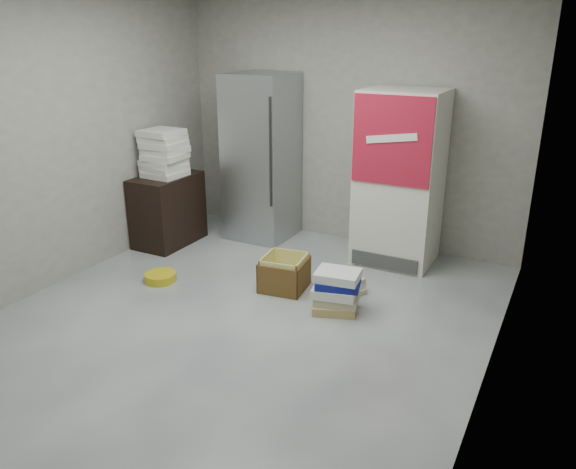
% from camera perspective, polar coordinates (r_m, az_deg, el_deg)
% --- Properties ---
extents(ground, '(5.00, 5.00, 0.00)m').
position_cam_1_polar(ground, '(4.75, -6.15, -9.64)').
color(ground, '#AFAFAA').
rests_on(ground, ground).
extents(room_shell, '(4.04, 5.04, 2.82)m').
position_cam_1_polar(room_shell, '(4.16, -7.08, 12.38)').
color(room_shell, '#A19A91').
rests_on(room_shell, ground).
extents(steel_fridge, '(0.70, 0.72, 1.90)m').
position_cam_1_polar(steel_fridge, '(6.56, -2.69, 7.80)').
color(steel_fridge, '#AFB1B7').
rests_on(steel_fridge, ground).
extents(coke_cooler, '(0.80, 0.73, 1.80)m').
position_cam_1_polar(coke_cooler, '(5.92, 11.27, 5.63)').
color(coke_cooler, silver).
rests_on(coke_cooler, ground).
extents(wood_shelf, '(0.50, 0.80, 0.80)m').
position_cam_1_polar(wood_shelf, '(6.59, -12.10, 2.47)').
color(wood_shelf, black).
rests_on(wood_shelf, ground).
extents(supply_box_stack, '(0.45, 0.44, 0.52)m').
position_cam_1_polar(supply_box_stack, '(6.42, -12.48, 8.08)').
color(supply_box_stack, white).
rests_on(supply_box_stack, wood_shelf).
extents(phonebook_stack_main, '(0.47, 0.41, 0.38)m').
position_cam_1_polar(phonebook_stack_main, '(4.96, 4.93, -5.76)').
color(phonebook_stack_main, tan).
rests_on(phonebook_stack_main, ground).
extents(phonebook_stack_side, '(0.41, 0.37, 0.14)m').
position_cam_1_polar(phonebook_stack_side, '(5.38, 5.84, -5.03)').
color(phonebook_stack_side, tan).
rests_on(phonebook_stack_side, ground).
extents(cardboard_box, '(0.46, 0.46, 0.33)m').
position_cam_1_polar(cardboard_box, '(5.38, -0.38, -4.17)').
color(cardboard_box, yellow).
rests_on(cardboard_box, ground).
extents(bucket_lid, '(0.38, 0.38, 0.08)m').
position_cam_1_polar(bucket_lid, '(5.71, -12.83, -4.24)').
color(bucket_lid, gold).
rests_on(bucket_lid, ground).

